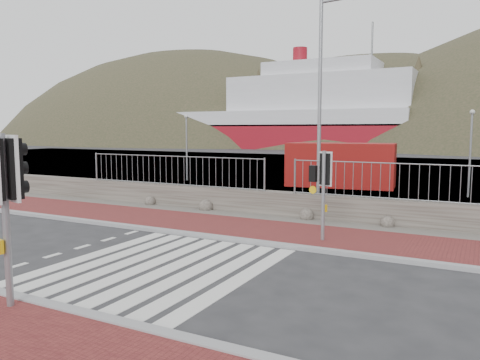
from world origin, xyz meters
The scene contains 16 objects.
ground centered at (0.00, 0.00, 0.00)m, with size 220.00×220.00×0.00m, color #28282B.
sidewalk_far centered at (0.00, 4.50, 0.04)m, with size 40.00×3.00×0.08m, color maroon.
kerb_near centered at (0.00, -3.00, 0.05)m, with size 40.00×0.25×0.12m, color gray.
kerb_far centered at (0.00, 3.00, 0.05)m, with size 40.00×0.25×0.12m, color gray.
zebra_crossing centered at (0.00, 0.00, 0.01)m, with size 4.62×5.60×0.01m.
gravel_strip centered at (0.00, 6.50, 0.03)m, with size 40.00×1.50×0.06m, color #59544C.
stone_wall centered at (0.00, 7.30, 0.45)m, with size 40.00×0.60×0.90m, color #4B453E.
railing centered at (0.00, 7.15, 1.82)m, with size 18.07×0.07×1.22m.
quay centered at (0.00, 27.90, 0.00)m, with size 120.00×40.00×0.50m, color #4C4C4F.
water centered at (0.00, 62.90, 0.00)m, with size 220.00×50.00×0.05m, color #3F4C54.
ferry centered at (-24.65, 67.90, 5.36)m, with size 50.00×16.00×20.00m.
hills_backdrop centered at (6.74, 87.90, -23.05)m, with size 254.00×90.00×100.00m.
traffic_signal_near centered at (-0.72, -3.36, 2.27)m, with size 0.50×0.37×3.13m.
traffic_signal_far centered at (2.62, 4.03, 1.88)m, with size 0.63×0.27×2.60m.
streetlight centered at (1.30, 8.08, 4.40)m, with size 1.65×0.42×7.81m.
shipping_container centered at (-0.56, 17.30, 1.22)m, with size 5.85×2.44×2.44m, color maroon.
Camera 1 is at (6.61, -8.55, 3.19)m, focal length 35.00 mm.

